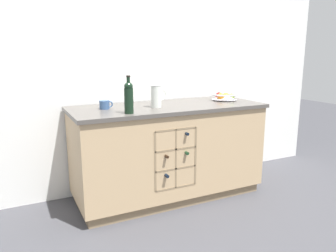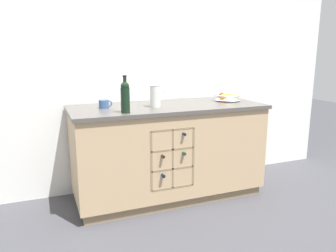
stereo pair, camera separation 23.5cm
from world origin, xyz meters
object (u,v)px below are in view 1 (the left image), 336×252
ceramic_mug (105,105)px  standing_wine_bottle (129,97)px  white_pitcher (156,96)px  fruit_bowl (224,96)px

ceramic_mug → standing_wine_bottle: size_ratio=0.39×
white_pitcher → ceramic_mug: white_pitcher is taller
fruit_bowl → ceramic_mug: bearing=179.7°
white_pitcher → ceramic_mug: size_ratio=1.68×
fruit_bowl → standing_wine_bottle: bearing=-165.6°
fruit_bowl → white_pitcher: white_pitcher is taller
fruit_bowl → ceramic_mug: fruit_bowl is taller
fruit_bowl → standing_wine_bottle: standing_wine_bottle is taller
white_pitcher → standing_wine_bottle: (-0.33, -0.19, 0.03)m
fruit_bowl → ceramic_mug: size_ratio=2.33×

